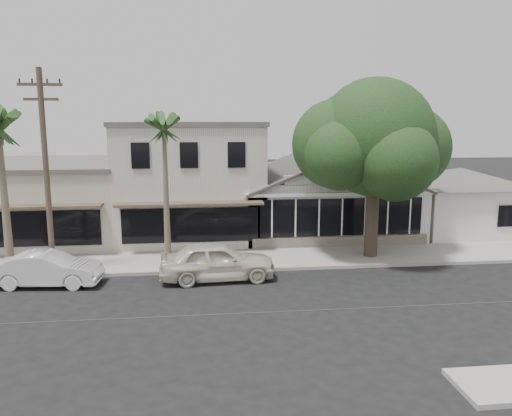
{
  "coord_description": "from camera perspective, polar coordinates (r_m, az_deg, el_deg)",
  "views": [
    {
      "loc": [
        -2.49,
        -16.91,
        6.86
      ],
      "look_at": [
        0.12,
        6.0,
        2.77
      ],
      "focal_mm": 35.0,
      "sensor_mm": 36.0,
      "label": 1
    }
  ],
  "objects": [
    {
      "name": "ground",
      "position": [
        18.41,
        1.79,
        -11.81
      ],
      "size": [
        140.0,
        140.0,
        0.0
      ],
      "primitive_type": "plane",
      "color": "black",
      "rests_on": "ground"
    },
    {
      "name": "sidewalk_north",
      "position": [
        25.22,
        -18.97,
        -6.11
      ],
      "size": [
        90.0,
        3.5,
        0.15
      ],
      "primitive_type": "cube",
      "color": "#9E9991",
      "rests_on": "ground"
    },
    {
      "name": "corner_shop",
      "position": [
        30.61,
        7.74,
        2.0
      ],
      "size": [
        10.4,
        8.6,
        5.1
      ],
      "color": "white",
      "rests_on": "ground"
    },
    {
      "name": "side_cottage",
      "position": [
        32.89,
        22.1,
        -0.06
      ],
      "size": [
        6.0,
        6.0,
        3.0
      ],
      "primitive_type": "cube",
      "color": "white",
      "rests_on": "ground"
    },
    {
      "name": "row_building_near",
      "position": [
        30.62,
        -7.41,
        3.21
      ],
      "size": [
        8.0,
        10.0,
        6.5
      ],
      "primitive_type": "cube",
      "color": "silver",
      "rests_on": "ground"
    },
    {
      "name": "row_building_midnear",
      "position": [
        32.21,
        -23.59,
        0.72
      ],
      "size": [
        10.0,
        10.0,
        4.2
      ],
      "primitive_type": "cube",
      "color": "beige",
      "rests_on": "ground"
    },
    {
      "name": "utility_pole",
      "position": [
        23.14,
        -22.87,
        4.14
      ],
      "size": [
        1.8,
        0.24,
        9.0
      ],
      "color": "brown",
      "rests_on": "ground"
    },
    {
      "name": "car_0",
      "position": [
        21.73,
        -4.44,
        -6.03
      ],
      "size": [
        5.07,
        2.27,
        1.69
      ],
      "primitive_type": "imported",
      "rotation": [
        0.0,
        0.0,
        1.63
      ],
      "color": "beige",
      "rests_on": "ground"
    },
    {
      "name": "car_1",
      "position": [
        22.66,
        -22.68,
        -6.46
      ],
      "size": [
        4.47,
        1.89,
        1.44
      ],
      "primitive_type": "imported",
      "rotation": [
        0.0,
        0.0,
        1.49
      ],
      "color": "silver",
      "rests_on": "ground"
    },
    {
      "name": "shade_tree",
      "position": [
        25.06,
        13.08,
        7.47
      ],
      "size": [
        8.0,
        7.23,
        8.87
      ],
      "rotation": [
        0.0,
        0.0,
        -0.05
      ],
      "color": "#4E412F",
      "rests_on": "ground"
    },
    {
      "name": "palm_east",
      "position": [
        22.76,
        -10.47,
        8.84
      ],
      "size": [
        2.38,
        2.38,
        7.49
      ],
      "color": "#726651",
      "rests_on": "ground"
    }
  ]
}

